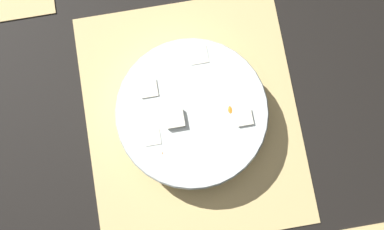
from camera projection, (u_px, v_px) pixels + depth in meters
ground_plane at (192, 118)px, 0.86m from camera, size 6.00×6.00×0.00m
bamboo_mat_center at (192, 117)px, 0.86m from camera, size 0.47×0.40×0.01m
fruit_salad_bowl at (192, 114)px, 0.82m from camera, size 0.27×0.27×0.08m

